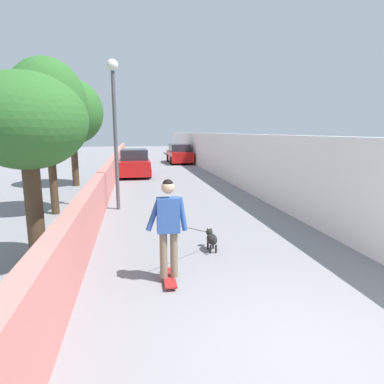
% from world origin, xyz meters
% --- Properties ---
extents(ground_plane, '(80.00, 80.00, 0.00)m').
position_xyz_m(ground_plane, '(14.00, 0.00, 0.00)').
color(ground_plane, gray).
extents(wall_left, '(48.00, 0.30, 1.21)m').
position_xyz_m(wall_left, '(12.00, 2.99, 0.60)').
color(wall_left, '#CC726B').
rests_on(wall_left, ground).
extents(fence_right, '(48.00, 0.30, 2.45)m').
position_xyz_m(fence_right, '(12.00, -2.99, 1.23)').
color(fence_right, white).
rests_on(fence_right, ground).
extents(tree_left_near, '(2.86, 2.86, 4.94)m').
position_xyz_m(tree_left_near, '(13.00, 4.63, 3.44)').
color(tree_left_near, '#473523').
rests_on(tree_left_near, ground).
extents(tree_left_mid, '(2.06, 2.06, 3.58)m').
position_xyz_m(tree_left_mid, '(3.00, 3.68, 2.70)').
color(tree_left_mid, '#473523').
rests_on(tree_left_mid, ground).
extents(tree_left_far, '(2.33, 2.33, 4.72)m').
position_xyz_m(tree_left_far, '(7.50, 4.38, 3.31)').
color(tree_left_far, '#473523').
rests_on(tree_left_far, ground).
extents(lamp_post, '(0.36, 0.36, 4.77)m').
position_xyz_m(lamp_post, '(7.77, 2.44, 3.22)').
color(lamp_post, '#4C4C51').
rests_on(lamp_post, ground).
extents(skateboard, '(0.80, 0.21, 0.08)m').
position_xyz_m(skateboard, '(2.17, 1.35, 0.07)').
color(skateboard, maroon).
rests_on(skateboard, ground).
extents(person_skateboarder, '(0.23, 0.71, 1.72)m').
position_xyz_m(person_skateboarder, '(2.17, 1.35, 1.09)').
color(person_skateboarder, '#726651').
rests_on(person_skateboarder, skateboard).
extents(dog, '(1.65, 1.20, 1.06)m').
position_xyz_m(dog, '(3.50, 0.28, 0.27)').
color(dog, black).
rests_on(dog, ground).
extents(car_near, '(4.00, 1.80, 1.54)m').
position_xyz_m(car_near, '(16.15, 1.84, 0.71)').
color(car_near, '#B71414').
rests_on(car_near, ground).
extents(car_far, '(4.20, 1.80, 1.54)m').
position_xyz_m(car_far, '(23.42, -1.84, 0.72)').
color(car_far, '#B71414').
rests_on(car_far, ground).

